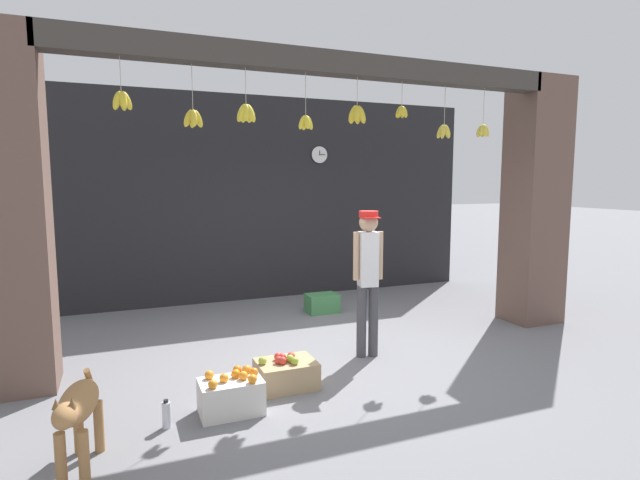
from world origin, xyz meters
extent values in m
plane|color=slate|center=(0.00, 0.00, 0.00)|extent=(60.00, 60.00, 0.00)
cube|color=#232326|center=(0.00, 3.09, 1.68)|extent=(7.64, 0.12, 3.37)
cube|color=brown|center=(-3.17, 0.30, 1.68)|extent=(0.70, 0.60, 3.37)
cube|color=brown|center=(3.17, 0.30, 1.68)|extent=(0.70, 0.60, 3.37)
cube|color=#3D3833|center=(0.00, 0.12, 3.25)|extent=(5.74, 0.24, 0.24)
cylinder|color=#B2AD99|center=(-2.15, 0.08, 2.97)|extent=(0.01, 0.01, 0.32)
ellipsoid|color=yellow|center=(-2.10, 0.08, 2.72)|extent=(0.12, 0.07, 0.19)
ellipsoid|color=yellow|center=(-2.13, 0.13, 2.72)|extent=(0.09, 0.12, 0.20)
ellipsoid|color=yellow|center=(-2.18, 0.11, 2.72)|extent=(0.12, 0.10, 0.20)
ellipsoid|color=yellow|center=(-2.18, 0.06, 2.72)|extent=(0.12, 0.10, 0.20)
ellipsoid|color=yellow|center=(-2.13, 0.04, 2.72)|extent=(0.09, 0.12, 0.20)
cylinder|color=#B2AD99|center=(-1.49, 0.15, 2.90)|extent=(0.01, 0.01, 0.44)
ellipsoid|color=yellow|center=(-1.44, 0.15, 2.60)|extent=(0.13, 0.07, 0.19)
ellipsoid|color=yellow|center=(-1.49, 0.20, 2.60)|extent=(0.07, 0.13, 0.19)
ellipsoid|color=yellow|center=(-1.53, 0.15, 2.60)|extent=(0.13, 0.07, 0.19)
ellipsoid|color=yellow|center=(-1.49, 0.10, 2.60)|extent=(0.07, 0.13, 0.19)
cylinder|color=#B2AD99|center=(-0.96, 0.11, 2.94)|extent=(0.01, 0.01, 0.37)
ellipsoid|color=yellow|center=(-0.91, 0.11, 2.67)|extent=(0.13, 0.07, 0.20)
ellipsoid|color=yellow|center=(-0.93, 0.15, 2.67)|extent=(0.11, 0.12, 0.21)
ellipsoid|color=yellow|center=(-0.97, 0.16, 2.67)|extent=(0.09, 0.13, 0.21)
ellipsoid|color=yellow|center=(-1.00, 0.14, 2.67)|extent=(0.13, 0.10, 0.21)
ellipsoid|color=yellow|center=(-1.00, 0.09, 2.67)|extent=(0.13, 0.10, 0.21)
ellipsoid|color=yellow|center=(-0.97, 0.06, 2.67)|extent=(0.09, 0.13, 0.21)
ellipsoid|color=yellow|center=(-0.93, 0.07, 2.67)|extent=(0.11, 0.12, 0.21)
cylinder|color=#B2AD99|center=(-0.31, 0.11, 2.90)|extent=(0.01, 0.01, 0.45)
ellipsoid|color=yellow|center=(-0.26, 0.11, 2.60)|extent=(0.11, 0.06, 0.17)
ellipsoid|color=yellow|center=(-0.31, 0.15, 2.60)|extent=(0.06, 0.11, 0.17)
ellipsoid|color=yellow|center=(-0.35, 0.11, 2.60)|extent=(0.11, 0.06, 0.17)
ellipsoid|color=yellow|center=(-0.31, 0.07, 2.60)|extent=(0.06, 0.11, 0.17)
cylinder|color=#B2AD99|center=(0.29, 0.07, 2.97)|extent=(0.01, 0.01, 0.32)
ellipsoid|color=yellow|center=(0.34, 0.07, 2.71)|extent=(0.14, 0.08, 0.22)
ellipsoid|color=yellow|center=(0.32, 0.12, 2.71)|extent=(0.11, 0.13, 0.23)
ellipsoid|color=yellow|center=(0.26, 0.12, 2.71)|extent=(0.11, 0.13, 0.23)
ellipsoid|color=yellow|center=(0.24, 0.07, 2.71)|extent=(0.14, 0.08, 0.22)
ellipsoid|color=yellow|center=(0.26, 0.03, 2.71)|extent=(0.11, 0.13, 0.23)
ellipsoid|color=yellow|center=(0.32, 0.03, 2.71)|extent=(0.11, 0.13, 0.23)
cylinder|color=#B2AD99|center=(0.88, 0.11, 2.98)|extent=(0.01, 0.01, 0.28)
ellipsoid|color=yellow|center=(0.92, 0.11, 2.78)|extent=(0.10, 0.05, 0.15)
ellipsoid|color=yellow|center=(0.91, 0.14, 2.78)|extent=(0.08, 0.09, 0.15)
ellipsoid|color=yellow|center=(0.88, 0.14, 2.78)|extent=(0.06, 0.09, 0.15)
ellipsoid|color=yellow|center=(0.85, 0.13, 2.78)|extent=(0.09, 0.07, 0.15)
ellipsoid|color=yellow|center=(0.85, 0.09, 2.78)|extent=(0.09, 0.07, 0.15)
ellipsoid|color=yellow|center=(0.88, 0.07, 2.78)|extent=(0.06, 0.09, 0.15)
ellipsoid|color=yellow|center=(0.91, 0.08, 2.78)|extent=(0.08, 0.09, 0.15)
cylinder|color=#B2AD99|center=(1.51, 0.15, 2.89)|extent=(0.01, 0.01, 0.47)
ellipsoid|color=yellow|center=(1.56, 0.15, 2.58)|extent=(0.12, 0.06, 0.18)
ellipsoid|color=yellow|center=(1.53, 0.19, 2.58)|extent=(0.08, 0.12, 0.19)
ellipsoid|color=yellow|center=(1.47, 0.18, 2.58)|extent=(0.11, 0.10, 0.19)
ellipsoid|color=yellow|center=(1.47, 0.12, 2.58)|extent=(0.11, 0.10, 0.19)
ellipsoid|color=yellow|center=(1.53, 0.11, 2.58)|extent=(0.08, 0.12, 0.19)
cylinder|color=#B2AD99|center=(2.06, 0.10, 2.90)|extent=(0.01, 0.01, 0.45)
ellipsoid|color=yellow|center=(2.10, 0.10, 2.60)|extent=(0.11, 0.06, 0.17)
ellipsoid|color=yellow|center=(2.08, 0.13, 2.60)|extent=(0.09, 0.10, 0.17)
ellipsoid|color=yellow|center=(2.05, 0.14, 2.60)|extent=(0.07, 0.11, 0.17)
ellipsoid|color=yellow|center=(2.02, 0.12, 2.60)|extent=(0.11, 0.08, 0.17)
ellipsoid|color=yellow|center=(2.02, 0.08, 2.60)|extent=(0.11, 0.08, 0.17)
ellipsoid|color=yellow|center=(2.05, 0.06, 2.60)|extent=(0.07, 0.11, 0.17)
ellipsoid|color=yellow|center=(2.08, 0.07, 2.60)|extent=(0.09, 0.10, 0.17)
ellipsoid|color=#9E7042|center=(-2.53, -1.40, 0.49)|extent=(0.33, 0.61, 0.23)
cylinder|color=#9E7042|center=(-2.50, -1.63, 0.19)|extent=(0.07, 0.07, 0.38)
cylinder|color=#9E7042|center=(-2.63, -1.60, 0.19)|extent=(0.07, 0.07, 0.38)
cylinder|color=#9E7042|center=(-2.42, -1.19, 0.19)|extent=(0.07, 0.07, 0.38)
cylinder|color=#9E7042|center=(-2.56, -1.17, 0.19)|extent=(0.07, 0.07, 0.38)
ellipsoid|color=#9E7042|center=(-2.58, -1.71, 0.54)|extent=(0.18, 0.23, 0.16)
cone|color=brown|center=(-2.54, -1.72, 0.62)|extent=(0.05, 0.05, 0.06)
cone|color=brown|center=(-2.63, -1.70, 0.62)|extent=(0.05, 0.05, 0.06)
cylinder|color=#9E7042|center=(-2.47, -1.09, 0.51)|extent=(0.08, 0.19, 0.24)
cylinder|color=#424247|center=(0.40, -0.16, 0.41)|extent=(0.11, 0.11, 0.81)
cylinder|color=#424247|center=(0.26, -0.14, 0.41)|extent=(0.11, 0.11, 0.81)
cube|color=white|center=(0.33, -0.15, 1.12)|extent=(0.23, 0.20, 0.61)
cylinder|color=tan|center=(0.47, -0.17, 1.15)|extent=(0.06, 0.06, 0.54)
cylinder|color=tan|center=(0.19, -0.13, 1.15)|extent=(0.06, 0.06, 0.54)
sphere|color=tan|center=(0.33, -0.15, 1.53)|extent=(0.21, 0.21, 0.21)
cylinder|color=red|center=(0.33, -0.15, 1.62)|extent=(0.21, 0.21, 0.07)
cube|color=red|center=(0.31, -0.25, 1.58)|extent=(0.20, 0.14, 0.01)
cube|color=silver|center=(-1.40, -0.96, 0.15)|extent=(0.53, 0.34, 0.29)
sphere|color=orange|center=(-1.19, -0.94, 0.33)|extent=(0.08, 0.08, 0.08)
sphere|color=orange|center=(-1.24, -1.08, 0.33)|extent=(0.08, 0.08, 0.08)
sphere|color=orange|center=(-1.31, -0.83, 0.33)|extent=(0.08, 0.08, 0.08)
sphere|color=orange|center=(-1.29, -0.98, 0.33)|extent=(0.08, 0.08, 0.08)
sphere|color=orange|center=(-1.56, -0.85, 0.33)|extent=(0.08, 0.08, 0.08)
sphere|color=orange|center=(-1.57, -1.07, 0.33)|extent=(0.08, 0.08, 0.08)
sphere|color=orange|center=(-1.45, -0.97, 0.33)|extent=(0.08, 0.08, 0.08)
sphere|color=orange|center=(-1.34, -0.92, 0.33)|extent=(0.08, 0.08, 0.08)
sphere|color=orange|center=(-1.23, -0.85, 0.33)|extent=(0.08, 0.08, 0.08)
cube|color=tan|center=(-0.79, -0.61, 0.13)|extent=(0.56, 0.43, 0.26)
sphere|color=red|center=(-0.73, -0.58, 0.29)|extent=(0.08, 0.08, 0.08)
sphere|color=#99B238|center=(-0.74, -0.72, 0.29)|extent=(0.08, 0.08, 0.08)
sphere|color=#99B238|center=(-0.76, -0.65, 0.29)|extent=(0.08, 0.08, 0.08)
sphere|color=red|center=(-0.85, -0.55, 0.29)|extent=(0.08, 0.08, 0.08)
sphere|color=red|center=(-0.84, -0.67, 0.29)|extent=(0.08, 0.08, 0.08)
sphere|color=red|center=(-0.87, -0.64, 0.29)|extent=(0.08, 0.08, 0.08)
sphere|color=red|center=(-0.82, -0.59, 0.29)|extent=(0.08, 0.08, 0.08)
sphere|color=#99B238|center=(-1.02, -0.60, 0.29)|extent=(0.08, 0.08, 0.08)
cube|color=#42844C|center=(0.58, 1.81, 0.14)|extent=(0.47, 0.33, 0.28)
cylinder|color=silver|center=(-1.93, -1.02, 0.11)|extent=(0.07, 0.07, 0.21)
cylinder|color=black|center=(-1.93, -1.02, 0.22)|extent=(0.04, 0.04, 0.02)
cylinder|color=black|center=(1.03, 3.03, 2.43)|extent=(0.30, 0.01, 0.30)
cylinder|color=white|center=(1.03, 3.01, 2.43)|extent=(0.28, 0.02, 0.28)
cube|color=black|center=(1.03, 3.00, 2.46)|extent=(0.01, 0.01, 0.08)
cube|color=black|center=(1.07, 3.00, 2.43)|extent=(0.11, 0.01, 0.01)
camera|label=1|loc=(-2.22, -5.02, 1.98)|focal=28.00mm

